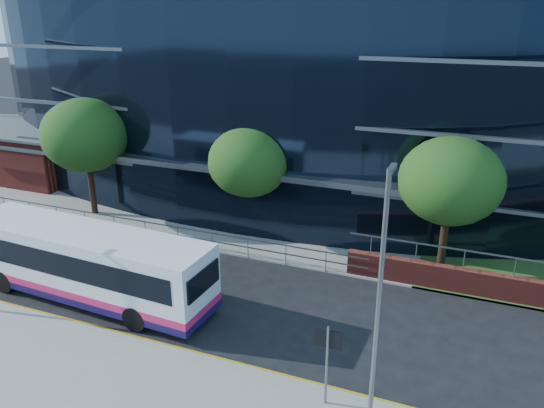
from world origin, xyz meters
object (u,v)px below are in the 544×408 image
at_px(tree_far_b, 249,162).
at_px(streetlight_east, 379,302).
at_px(tree_far_c, 451,181).
at_px(brick_pavilion, 32,151).
at_px(city_bus, 88,264).
at_px(tree_far_a, 85,135).
at_px(street_sign, 328,349).

bearing_deg(tree_far_b, streetlight_east, -52.37).
bearing_deg(tree_far_c, brick_pavilion, 171.18).
distance_m(brick_pavilion, tree_far_b, 19.55).
bearing_deg(tree_far_c, streetlight_east, -95.11).
xyz_separation_m(tree_far_b, city_bus, (-3.65, -8.46, -2.56)).
xyz_separation_m(tree_far_a, tree_far_b, (10.00, 0.50, -0.65)).
bearing_deg(tree_far_a, brick_pavilion, 153.45).
distance_m(tree_far_a, tree_far_b, 10.03).
bearing_deg(streetlight_east, city_bus, 165.75).
height_order(brick_pavilion, tree_far_a, tree_far_a).
xyz_separation_m(tree_far_c, streetlight_east, (-1.00, -11.17, -0.10)).
bearing_deg(street_sign, city_bus, 166.75).
bearing_deg(tree_far_c, tree_far_a, 180.00).
bearing_deg(street_sign, tree_far_a, 148.83).
distance_m(tree_far_a, tree_far_c, 20.00).
relative_size(brick_pavilion, tree_far_c, 1.32).
distance_m(tree_far_c, streetlight_east, 11.22).
bearing_deg(streetlight_east, brick_pavilion, 150.76).
height_order(street_sign, city_bus, city_bus).
height_order(brick_pavilion, city_bus, brick_pavilion).
bearing_deg(street_sign, tree_far_b, 124.08).
relative_size(tree_far_a, streetlight_east, 0.87).
relative_size(street_sign, tree_far_b, 0.46).
relative_size(brick_pavilion, tree_far_b, 1.42).
bearing_deg(tree_far_c, street_sign, -103.29).
height_order(brick_pavilion, tree_far_c, tree_far_c).
height_order(tree_far_b, tree_far_c, tree_far_c).
relative_size(street_sign, tree_far_a, 0.40).
bearing_deg(tree_far_a, street_sign, -31.17).
relative_size(brick_pavilion, tree_far_a, 1.23).
bearing_deg(city_bus, tree_far_a, 131.38).
bearing_deg(city_bus, tree_far_b, 69.47).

